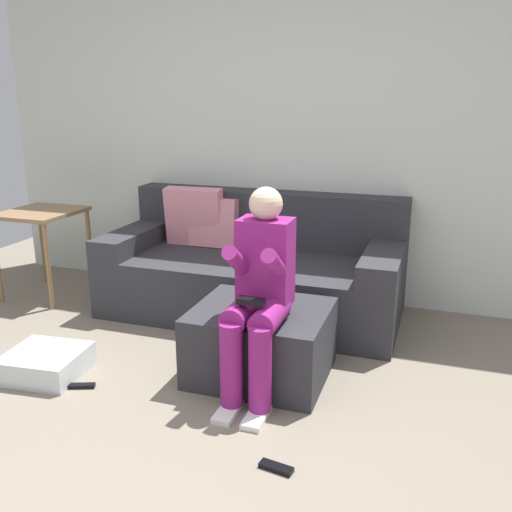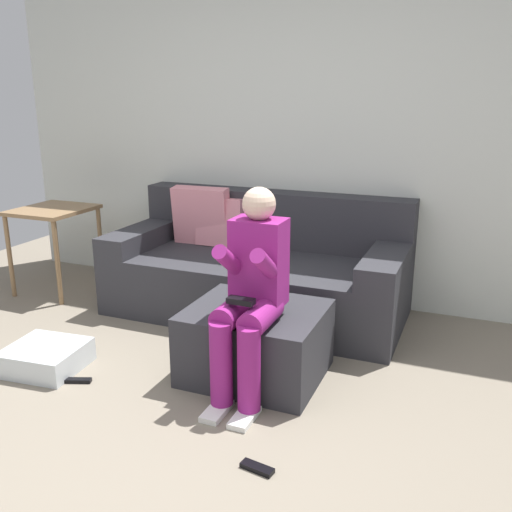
% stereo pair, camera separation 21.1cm
% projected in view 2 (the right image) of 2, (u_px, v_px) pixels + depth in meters
% --- Properties ---
extents(ground_plane, '(6.59, 6.59, 0.00)m').
position_uv_depth(ground_plane, '(124.00, 468.00, 2.46)').
color(ground_plane, slate).
extents(wall_back, '(5.07, 0.10, 2.58)m').
position_uv_depth(wall_back, '(301.00, 134.00, 4.28)').
color(wall_back, silver).
rests_on(wall_back, ground_plane).
extents(couch_sectional, '(2.15, 0.98, 0.89)m').
position_uv_depth(couch_sectional, '(258.00, 269.00, 4.19)').
color(couch_sectional, '#2D2D33').
rests_on(couch_sectional, ground_plane).
extents(ottoman, '(0.76, 0.65, 0.41)m').
position_uv_depth(ottoman, '(256.00, 342.00, 3.22)').
color(ottoman, '#2D2D33').
rests_on(ottoman, ground_plane).
extents(person_seated, '(0.29, 0.59, 1.12)m').
position_uv_depth(person_seated, '(251.00, 291.00, 2.92)').
color(person_seated, '#8C1E72').
rests_on(person_seated, ground_plane).
extents(storage_bin, '(0.46, 0.44, 0.14)m').
position_uv_depth(storage_bin, '(46.00, 357.00, 3.33)').
color(storage_bin, silver).
rests_on(storage_bin, ground_plane).
extents(side_table, '(0.54, 0.59, 0.70)m').
position_uv_depth(side_table, '(54.00, 221.00, 4.53)').
color(side_table, olive).
rests_on(side_table, ground_plane).
extents(remote_near_ottoman, '(0.16, 0.07, 0.02)m').
position_uv_depth(remote_near_ottoman, '(257.00, 468.00, 2.44)').
color(remote_near_ottoman, black).
rests_on(remote_near_ottoman, ground_plane).
extents(remote_by_storage_bin, '(0.19, 0.10, 0.02)m').
position_uv_depth(remote_by_storage_bin, '(75.00, 380.00, 3.19)').
color(remote_by_storage_bin, black).
rests_on(remote_by_storage_bin, ground_plane).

